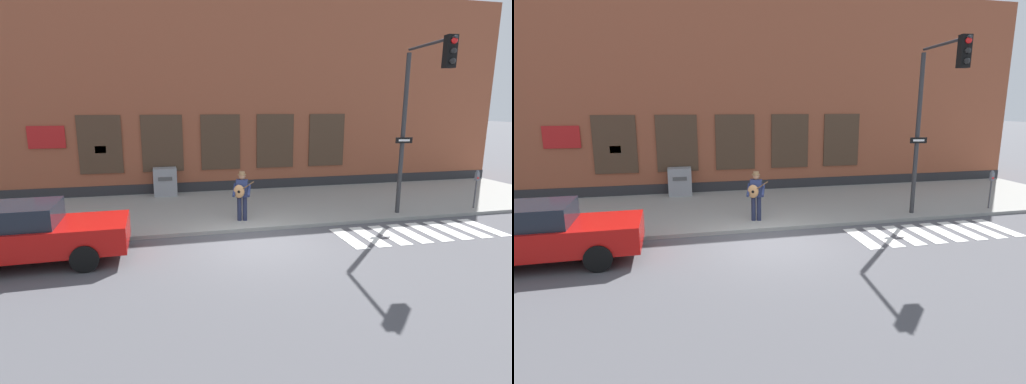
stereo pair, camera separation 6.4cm
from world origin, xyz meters
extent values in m
plane|color=#4C4C51|center=(0.00, 0.00, 0.00)|extent=(160.00, 160.00, 0.00)
cube|color=gray|center=(0.00, 4.15, 0.06)|extent=(28.00, 5.92, 0.12)
cube|color=brown|center=(0.00, 9.11, 4.41)|extent=(28.00, 4.00, 8.81)
cube|color=#28282B|center=(0.00, 7.09, 0.28)|extent=(28.00, 0.04, 0.55)
cube|color=#473323|center=(-5.03, 7.08, 2.30)|extent=(1.73, 0.06, 2.42)
cube|color=black|center=(-5.03, 7.07, 2.30)|extent=(1.61, 0.03, 2.30)
cube|color=#473323|center=(-2.51, 7.08, 2.30)|extent=(1.73, 0.06, 2.42)
cube|color=black|center=(-2.51, 7.07, 2.30)|extent=(1.61, 0.03, 2.30)
cube|color=#473323|center=(0.00, 7.08, 2.30)|extent=(1.73, 0.06, 2.42)
cube|color=black|center=(0.00, 7.07, 2.30)|extent=(1.61, 0.03, 2.30)
cube|color=#473323|center=(2.51, 7.08, 2.30)|extent=(1.73, 0.06, 2.42)
cube|color=black|center=(2.51, 7.07, 2.30)|extent=(1.61, 0.03, 2.30)
cube|color=#473323|center=(5.03, 7.08, 2.30)|extent=(1.73, 0.06, 2.42)
cube|color=black|center=(5.03, 7.07, 2.30)|extent=(1.61, 0.03, 2.30)
cube|color=red|center=(-7.03, 7.07, 2.64)|extent=(1.40, 0.04, 0.90)
cube|color=yellow|center=(-5.03, 7.06, 2.10)|extent=(0.44, 0.02, 0.30)
cube|color=silver|center=(2.74, -0.11, 0.01)|extent=(0.42, 1.90, 0.01)
cube|color=silver|center=(3.43, -0.11, 0.01)|extent=(0.42, 1.90, 0.01)
cube|color=silver|center=(4.11, -0.11, 0.01)|extent=(0.42, 1.90, 0.01)
cube|color=silver|center=(4.79, -0.11, 0.01)|extent=(0.42, 1.90, 0.01)
cube|color=silver|center=(5.48, -0.11, 0.01)|extent=(0.42, 1.90, 0.01)
cube|color=silver|center=(6.16, -0.11, 0.01)|extent=(0.42, 1.90, 0.01)
cube|color=silver|center=(6.84, -0.11, 0.01)|extent=(0.42, 1.90, 0.01)
cube|color=silver|center=(7.52, -0.11, 0.01)|extent=(0.42, 1.90, 0.01)
cube|color=#B20F0C|center=(-5.82, -0.03, 0.67)|extent=(4.63, 1.93, 0.68)
cube|color=black|center=(-6.07, -0.04, 1.27)|extent=(1.87, 1.62, 0.52)
cube|color=silver|center=(-3.57, 0.58, 0.74)|extent=(0.06, 0.24, 0.12)
cube|color=silver|center=(-3.55, -0.56, 0.74)|extent=(0.06, 0.24, 0.12)
cylinder|color=black|center=(-4.50, 0.87, 0.33)|extent=(0.66, 0.25, 0.66)
cylinder|color=black|center=(-4.47, -0.88, 0.33)|extent=(0.66, 0.25, 0.66)
cylinder|color=#1E233D|center=(0.05, 2.10, 0.52)|extent=(0.15, 0.15, 0.81)
cylinder|color=#1E233D|center=(-0.13, 2.14, 0.52)|extent=(0.15, 0.15, 0.81)
cube|color=navy|center=(-0.04, 2.13, 1.22)|extent=(0.43, 0.32, 0.58)
sphere|color=#9E7051|center=(-0.04, 2.13, 1.62)|extent=(0.22, 0.22, 0.22)
cylinder|color=olive|center=(-0.04, 2.13, 1.68)|extent=(0.28, 0.28, 0.02)
cylinder|color=olive|center=(-0.04, 2.13, 1.73)|extent=(0.18, 0.18, 0.09)
cylinder|color=navy|center=(0.16, 1.96, 1.18)|extent=(0.24, 0.51, 0.39)
cylinder|color=navy|center=(-0.30, 2.10, 1.18)|extent=(0.24, 0.51, 0.39)
ellipsoid|color=#B77F4C|center=(-0.17, 1.98, 1.15)|extent=(0.38, 0.22, 0.44)
cylinder|color=black|center=(-0.18, 1.92, 1.15)|extent=(0.09, 0.04, 0.09)
cylinder|color=brown|center=(0.08, 1.88, 1.33)|extent=(0.46, 0.17, 0.34)
cylinder|color=#2D2D30|center=(5.60, 1.83, 2.86)|extent=(0.15, 0.15, 5.48)
cylinder|color=#2D2D30|center=(5.45, 0.55, 5.70)|extent=(0.37, 2.57, 0.09)
cube|color=black|center=(5.34, -0.48, 5.35)|extent=(0.32, 0.27, 0.88)
sphere|color=red|center=(5.32, -0.63, 5.61)|extent=(0.17, 0.17, 0.17)
sphere|color=black|center=(5.32, -0.63, 5.35)|extent=(0.17, 0.17, 0.17)
sphere|color=black|center=(5.32, -0.63, 5.09)|extent=(0.17, 0.17, 0.17)
cube|color=black|center=(5.58, 1.72, 2.72)|extent=(0.60, 0.10, 0.20)
cube|color=white|center=(5.58, 1.70, 2.72)|extent=(0.40, 0.06, 0.07)
cylinder|color=#47474C|center=(8.77, 1.74, 0.64)|extent=(0.06, 0.06, 1.05)
cube|color=slate|center=(8.77, 1.74, 1.32)|extent=(0.13, 0.10, 0.30)
sphere|color=slate|center=(8.77, 1.74, 1.50)|extent=(0.11, 0.11, 0.11)
cube|color=red|center=(8.77, 1.69, 1.27)|extent=(0.09, 0.01, 0.07)
cube|color=gray|center=(-2.47, 6.66, 0.71)|extent=(0.97, 0.68, 1.18)
cube|color=#4C4C4C|center=(-2.47, 6.31, 0.89)|extent=(0.58, 0.02, 0.16)
camera|label=1|loc=(-2.56, -10.52, 3.88)|focal=28.00mm
camera|label=2|loc=(-2.50, -10.53, 3.88)|focal=28.00mm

